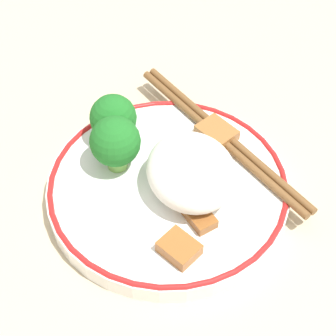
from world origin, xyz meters
name	(u,v)px	position (x,y,z in m)	size (l,w,h in m)	color
ground_plane	(168,195)	(0.00, 0.00, 0.00)	(3.00, 3.00, 0.00)	#C6B28E
plate	(168,188)	(0.00, 0.00, 0.01)	(0.21, 0.21, 0.02)	white
rice_mound	(191,172)	(0.01, 0.02, 0.04)	(0.08, 0.07, 0.04)	white
broccoli_back_left	(113,118)	(-0.07, -0.03, 0.04)	(0.04, 0.04, 0.05)	#72AD4C
broccoli_back_center	(115,142)	(-0.03, -0.04, 0.05)	(0.04, 0.04, 0.05)	#72AD4C
meat_near_front	(196,213)	(0.04, 0.01, 0.02)	(0.04, 0.03, 0.01)	brown
meat_near_left	(179,248)	(0.07, -0.01, 0.02)	(0.04, 0.04, 0.01)	#995B28
meat_near_right	(217,132)	(-0.04, 0.06, 0.02)	(0.04, 0.04, 0.01)	#9E6633
meat_near_back	(203,156)	(-0.02, 0.04, 0.02)	(0.03, 0.03, 0.01)	#995B28
chopsticks	(221,136)	(-0.04, 0.06, 0.02)	(0.22, 0.09, 0.01)	brown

